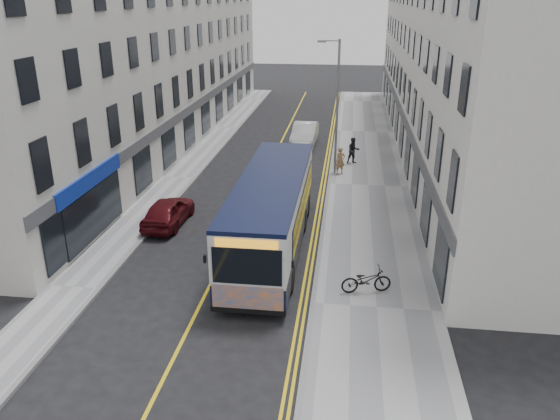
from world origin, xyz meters
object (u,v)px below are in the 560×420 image
(city_bus, at_px, (271,211))
(pedestrian_near, at_px, (340,161))
(streetlamp, at_px, (336,103))
(car_white, at_px, (305,134))
(bicycle, at_px, (366,280))
(pedestrian_far, at_px, (353,151))
(car_maroon, at_px, (168,211))

(city_bus, height_order, pedestrian_near, city_bus)
(streetlamp, height_order, car_white, streetlamp)
(bicycle, bearing_deg, car_white, -3.09)
(streetlamp, xyz_separation_m, city_bus, (-2.27, -10.87, -2.58))
(streetlamp, xyz_separation_m, pedestrian_near, (0.40, -0.11, -3.44))
(streetlamp, bearing_deg, pedestrian_far, 62.39)
(car_white, bearing_deg, bicycle, -77.37)
(bicycle, height_order, pedestrian_near, pedestrian_near)
(pedestrian_far, bearing_deg, city_bus, -125.22)
(pedestrian_far, xyz_separation_m, car_white, (-3.55, 4.70, -0.18))
(car_white, bearing_deg, pedestrian_near, -66.81)
(city_bus, bearing_deg, streetlamp, 78.22)
(bicycle, xyz_separation_m, car_white, (-4.07, 21.17, 0.18))
(car_white, relative_size, car_maroon, 1.19)
(city_bus, relative_size, car_maroon, 2.85)
(pedestrian_far, bearing_deg, bicycle, -108.68)
(city_bus, relative_size, car_white, 2.38)
(pedestrian_near, bearing_deg, pedestrian_far, 47.70)
(streetlamp, distance_m, pedestrian_far, 4.26)
(bicycle, bearing_deg, pedestrian_far, -12.16)
(bicycle, bearing_deg, car_maroon, 45.42)
(city_bus, bearing_deg, pedestrian_near, 76.05)
(streetlamp, relative_size, bicycle, 4.31)
(city_bus, xyz_separation_m, bicycle, (3.97, -3.35, -1.19))
(streetlamp, bearing_deg, car_white, 108.83)
(bicycle, bearing_deg, pedestrian_near, -8.72)
(streetlamp, height_order, pedestrian_far, streetlamp)
(bicycle, bearing_deg, streetlamp, -7.15)
(city_bus, bearing_deg, car_maroon, 158.07)
(streetlamp, relative_size, car_white, 1.68)
(pedestrian_near, xyz_separation_m, car_maroon, (-7.97, -8.63, -0.26))
(streetlamp, distance_m, city_bus, 11.40)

